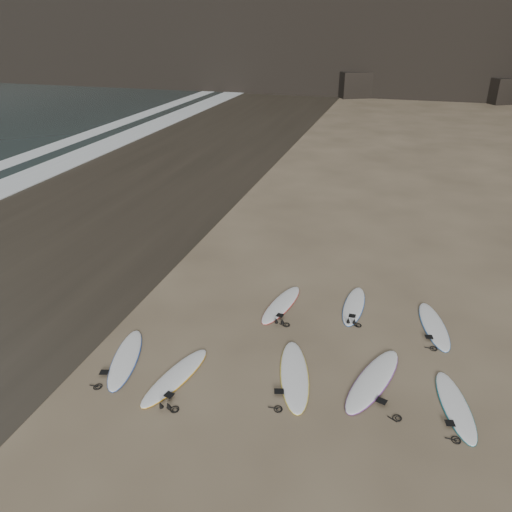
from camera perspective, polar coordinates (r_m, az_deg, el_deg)
The scene contains 11 objects.
ground at distance 12.00m, azimuth 14.44°, elevation -13.93°, with size 240.00×240.00×0.00m, color #897559.
wet_sand at distance 24.36m, azimuth -16.16°, elevation 6.78°, with size 12.00×200.00×0.01m, color #383026.
foam_near at distance 27.63m, azimuth -26.00°, elevation 7.43°, with size 2.20×200.00×0.05m, color white.
surfboard_0 at distance 11.91m, azimuth -9.18°, elevation -13.43°, with size 0.56×2.35×0.08m, color white.
surfboard_1 at distance 11.84m, azimuth 4.41°, elevation -13.35°, with size 0.62×2.58×0.09m, color white.
surfboard_2 at distance 11.97m, azimuth 13.25°, elevation -13.59°, with size 0.63×2.64×0.10m, color white.
surfboard_3 at distance 11.83m, azimuth 21.82°, elevation -15.57°, with size 0.54×2.23×0.08m, color white.
surfboard_5 at distance 14.39m, azimuth 2.91°, elevation -5.52°, with size 0.55×2.31×0.08m, color white.
surfboard_6 at distance 14.58m, azimuth 11.13°, elevation -5.56°, with size 0.53×2.21×0.08m, color white.
surfboard_7 at distance 14.26m, azimuth 19.67°, elevation -7.49°, with size 0.56×2.34×0.08m, color white.
surfboard_11 at distance 12.69m, azimuth -14.69°, elevation -11.24°, with size 0.57×2.39×0.09m, color white.
Camera 1 is at (-0.26, -9.36, 7.50)m, focal length 35.00 mm.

